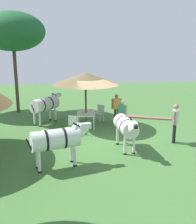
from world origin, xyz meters
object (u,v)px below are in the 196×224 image
Objects in this scene: zebra_toward_hut at (57,139)px; striped_lounge_chair at (51,140)px; shade_umbrella at (86,78)px; guest_behind_table at (117,106)px; standing_watcher at (175,120)px; patio_chair_near_lawn at (74,123)px; zebra_nearest_camera at (45,104)px; zebra_by_umbrella at (126,126)px; patio_dining_table at (86,114)px; acacia_tree_behind_hut at (13,32)px; patio_chair_east_end at (100,112)px; guest_beside_umbrella at (122,112)px.

striped_lounge_chair is at bearing 172.31° from zebra_toward_hut.
shade_umbrella is 1.52× the size of zebra_toward_hut.
guest_behind_table is 0.93× the size of standing_watcher.
striped_lounge_chair is at bearing -92.61° from patio_chair_near_lawn.
zebra_nearest_camera is at bearing 67.44° from shade_umbrella.
zebra_by_umbrella is 3.00m from zebra_toward_hut.
zebra_toward_hut is at bearing -42.95° from zebra_nearest_camera.
guest_behind_table is at bearing 32.45° from zebra_nearest_camera.
patio_dining_table is 6.91m from acacia_tree_behind_hut.
standing_watcher is 5.28m from zebra_toward_hut.
guest_behind_table reaches higher than patio_chair_east_end.
patio_chair_near_lawn is 2.43m from guest_beside_umbrella.
shade_umbrella is at bearing 82.07° from standing_watcher.
guest_behind_table is (0.42, -1.70, -1.56)m from shade_umbrella.
standing_watcher reaches higher than patio_chair_east_end.
acacia_tree_behind_hut is (3.20, 5.75, 3.98)m from guest_behind_table.
patio_chair_east_end is 0.99× the size of striped_lounge_chair.
patio_chair_east_end is at bearing 142.01° from zebra_toward_hut.
patio_dining_table is 2.33m from zebra_nearest_camera.
patio_chair_near_lawn is 0.99× the size of striped_lounge_chair.
zebra_nearest_camera reaches higher than patio_dining_table.
guest_behind_table is at bearing 140.12° from guest_beside_umbrella.
shade_umbrella is 1.85m from patio_dining_table.
guest_beside_umbrella is 0.26× the size of acacia_tree_behind_hut.
patio_chair_east_end is at bearing -43.51° from guest_behind_table.
patio_chair_east_end is 0.56× the size of guest_behind_table.
zebra_by_umbrella is at bearing -142.58° from acacia_tree_behind_hut.
zebra_nearest_camera reaches higher than guest_beside_umbrella.
shade_umbrella is 3.78× the size of patio_chair_east_end.
striped_lounge_chair is (-3.02, 3.40, -0.70)m from guest_behind_table.
zebra_toward_hut is 0.37× the size of acacia_tree_behind_hut.
patio_chair_east_end is at bearing 158.98° from striped_lounge_chair.
zebra_toward_hut is at bearing -69.15° from patio_chair_near_lawn.
patio_chair_east_end is 0.47× the size of zebra_nearest_camera.
patio_chair_east_end is (0.98, -0.86, -0.14)m from patio_dining_table.
acacia_tree_behind_hut reaches higher than zebra_toward_hut.
standing_watcher reaches higher than patio_dining_table.
shade_umbrella is at bearing -72.49° from zebra_by_umbrella.
zebra_toward_hut is at bearing -162.16° from acacia_tree_behind_hut.
zebra_nearest_camera reaches higher than patio_chair_east_end.
acacia_tree_behind_hut is (8.32, 2.68, 3.93)m from zebra_toward_hut.
standing_watcher is (-1.92, -1.89, 0.09)m from guest_beside_umbrella.
zebra_by_umbrella is (-3.42, -1.34, -1.54)m from shade_umbrella.
guest_beside_umbrella reaches higher than zebra_by_umbrella.
guest_beside_umbrella is 0.73× the size of zebra_by_umbrella.
patio_chair_near_lawn is 1.82m from striped_lounge_chair.
zebra_nearest_camera is at bearing -16.86° from guest_behind_table.
guest_beside_umbrella is (-1.00, -1.71, 0.28)m from patio_dining_table.
shade_umbrella is 1.78× the size of zebra_nearest_camera.
patio_dining_table is 4.91m from zebra_toward_hut.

